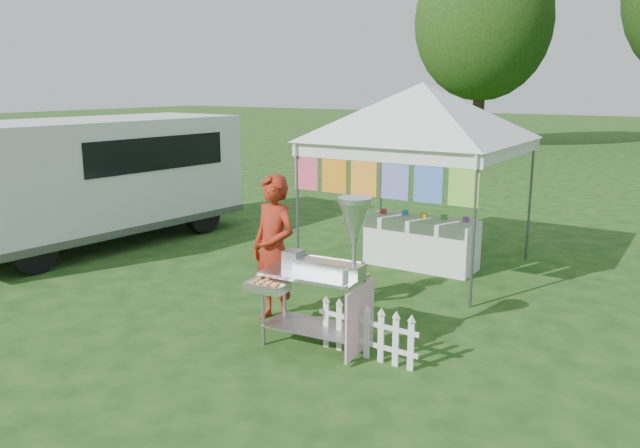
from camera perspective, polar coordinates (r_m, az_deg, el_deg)
The scene contains 8 objects.
ground at distance 7.65m, azimuth -2.13°, elevation -10.17°, with size 120.00×120.00×0.00m, color #153E11.
canopy_main at distance 10.11m, azimuth 9.37°, elevation 12.61°, with size 4.24×4.24×3.45m.
tree_left at distance 31.55m, azimuth 14.70°, elevation 17.49°, with size 6.40×6.40×9.53m.
donut_cart at distance 6.92m, azimuth 0.71°, elevation -3.42°, with size 1.28×0.97×1.78m.
vendor at distance 7.82m, azimuth -4.24°, elevation -2.36°, with size 0.69×0.45×1.89m, color maroon.
cargo_van at distance 12.55m, azimuth -19.45°, elevation 4.11°, with size 2.75×5.80×2.34m.
picket_fence at distance 6.97m, azimuth 4.29°, elevation -9.97°, with size 1.26×0.07×0.56m.
display_table at distance 10.44m, azimuth 9.23°, elevation -1.69°, with size 1.80×0.70×0.82m, color white.
Camera 1 is at (4.04, -5.78, 2.97)m, focal length 35.00 mm.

